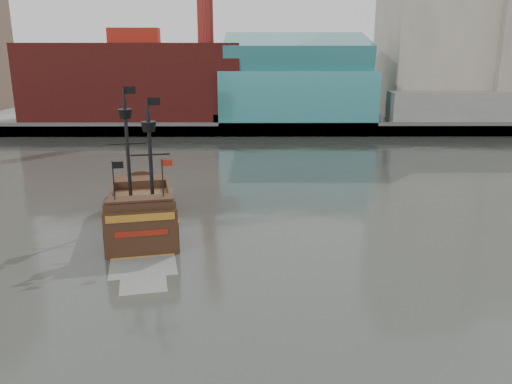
{
  "coord_description": "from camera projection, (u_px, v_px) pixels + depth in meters",
  "views": [
    {
      "loc": [
        1.26,
        -31.15,
        14.78
      ],
      "look_at": [
        1.59,
        8.12,
        4.0
      ],
      "focal_mm": 35.0,
      "sensor_mm": 36.0,
      "label": 1
    }
  ],
  "objects": [
    {
      "name": "seawall",
      "position": [
        245.0,
        130.0,
        93.87
      ],
      "size": [
        220.0,
        1.0,
        2.6
      ],
      "primitive_type": "cube",
      "color": "#4C4C49",
      "rests_on": "ground"
    },
    {
      "name": "pirate_ship",
      "position": [
        142.0,
        215.0,
        43.83
      ],
      "size": [
        8.75,
        18.21,
        13.1
      ],
      "rotation": [
        0.0,
        0.0,
        0.21
      ],
      "color": "black",
      "rests_on": "ground"
    },
    {
      "name": "promenade_far",
      "position": [
        247.0,
        114.0,
        122.4
      ],
      "size": [
        220.0,
        60.0,
        2.0
      ],
      "primitive_type": "cube",
      "color": "slate",
      "rests_on": "ground"
    },
    {
      "name": "skyline",
      "position": [
        270.0,
        9.0,
        109.03
      ],
      "size": [
        149.0,
        45.0,
        62.0
      ],
      "color": "brown",
      "rests_on": "promenade_far"
    },
    {
      "name": "ground",
      "position": [
        234.0,
        280.0,
        33.94
      ],
      "size": [
        400.0,
        400.0,
        0.0
      ],
      "primitive_type": "plane",
      "color": "#2B2D28",
      "rests_on": "ground"
    }
  ]
}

